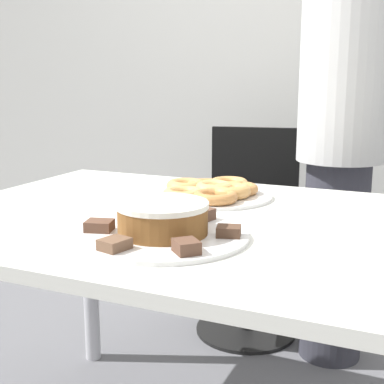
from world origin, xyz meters
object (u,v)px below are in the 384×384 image
at_px(person_standing, 341,145).
at_px(frosted_cake, 163,218).
at_px(office_chair_left, 250,237).
at_px(plate_cake, 163,236).
at_px(plate_donuts, 214,196).

distance_m(person_standing, frosted_cake, 1.06).
bearing_deg(frosted_cake, person_standing, 78.14).
bearing_deg(person_standing, office_chair_left, 163.27).
distance_m(plate_cake, plate_donuts, 0.43).
bearing_deg(office_chair_left, frosted_cake, -92.47).
height_order(office_chair_left, plate_cake, office_chair_left).
xyz_separation_m(office_chair_left, plate_donuts, (0.12, -0.73, 0.34)).
bearing_deg(plate_donuts, office_chair_left, 99.07).
xyz_separation_m(office_chair_left, frosted_cake, (0.17, -1.16, 0.38)).
relative_size(person_standing, plate_donuts, 4.70).
relative_size(person_standing, plate_cake, 4.24).
relative_size(plate_cake, frosted_cake, 1.89).
xyz_separation_m(person_standing, office_chair_left, (-0.38, 0.12, -0.44)).
bearing_deg(person_standing, plate_donuts, -113.51).
bearing_deg(office_chair_left, person_standing, -27.33).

